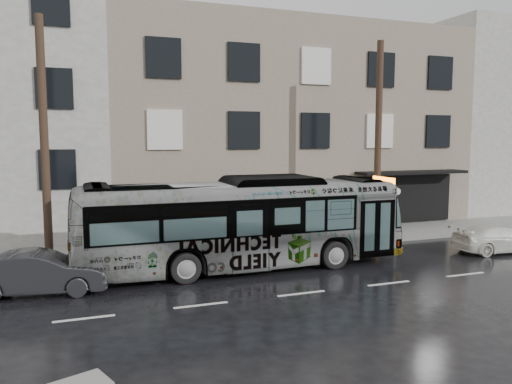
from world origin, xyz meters
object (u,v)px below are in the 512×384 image
Objects in this scene: utility_pole_rear at (44,143)px; dark_sedan at (39,273)px; bus at (241,223)px; white_sedan at (498,238)px; utility_pole_front at (378,142)px; sign_post at (396,213)px.

dark_sedan is (-0.14, -3.08, -3.97)m from utility_pole_rear.
bus is at bearing -75.92° from dark_sedan.
utility_pole_front is at bearing 53.32° from white_sedan.
bus reaches higher than dark_sedan.
sign_post is (15.10, 0.00, -3.30)m from utility_pole_rear.
utility_pole_rear is 3.75× the size of sign_post.
utility_pole_front is 3.48m from sign_post.
dark_sedan is (-15.24, -3.08, -0.67)m from sign_post.
utility_pole_front reaches higher than bus.
utility_pole_front is 1.00× the size of utility_pole_rear.
utility_pole_rear is 15.46m from sign_post.
bus reaches higher than sign_post.
utility_pole_front reaches higher than white_sedan.
utility_pole_rear reaches higher than dark_sedan.
white_sedan is at bearing -41.84° from utility_pole_front.
bus is at bearing -165.00° from sign_post.
bus is at bearing -18.58° from utility_pole_rear.
white_sedan is 17.96m from dark_sedan.
utility_pole_rear is 2.19× the size of dark_sedan.
utility_pole_front is 6.54m from white_sedan.
utility_pole_front is 2.19× the size of dark_sedan.
bus is 11.23m from white_sedan.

